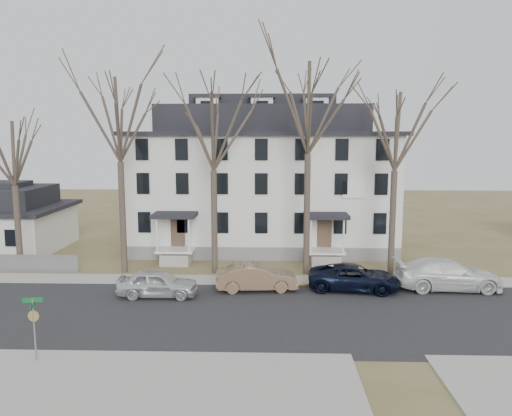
{
  "coord_description": "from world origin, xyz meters",
  "views": [
    {
      "loc": [
        -1.33,
        -22.03,
        9.01
      ],
      "look_at": [
        -2.26,
        9.0,
        4.45
      ],
      "focal_mm": 35.0,
      "sensor_mm": 36.0,
      "label": 1
    }
  ],
  "objects_px": {
    "tree_far_left": "(119,114)",
    "car_white": "(447,275)",
    "tree_mid_right": "(396,125)",
    "tree_bungalow": "(12,149)",
    "street_sign": "(34,320)",
    "boarding_house": "(263,180)",
    "car_navy": "(354,278)",
    "small_house": "(8,222)",
    "car_tan": "(257,278)",
    "bicycle_left": "(168,257)",
    "car_silver": "(158,284)",
    "tree_center": "(309,101)",
    "tree_mid_left": "(213,125)"
  },
  "relations": [
    {
      "from": "tree_mid_right",
      "to": "small_house",
      "type": "bearing_deg",
      "value": 167.73
    },
    {
      "from": "tree_center",
      "to": "car_silver",
      "type": "xyz_separation_m",
      "value": [
        -8.64,
        -5.06,
        -10.33
      ]
    },
    {
      "from": "car_tan",
      "to": "car_navy",
      "type": "distance_m",
      "value": 5.69
    },
    {
      "from": "tree_bungalow",
      "to": "bicycle_left",
      "type": "height_order",
      "value": "tree_bungalow"
    },
    {
      "from": "car_tan",
      "to": "car_navy",
      "type": "bearing_deg",
      "value": -93.33
    },
    {
      "from": "tree_far_left",
      "to": "tree_bungalow",
      "type": "relative_size",
      "value": 1.27
    },
    {
      "from": "car_silver",
      "to": "car_white",
      "type": "relative_size",
      "value": 0.73
    },
    {
      "from": "tree_mid_right",
      "to": "car_white",
      "type": "xyz_separation_m",
      "value": [
        2.54,
        -3.2,
        -8.72
      ]
    },
    {
      "from": "tree_center",
      "to": "street_sign",
      "type": "height_order",
      "value": "tree_center"
    },
    {
      "from": "tree_mid_left",
      "to": "car_silver",
      "type": "height_order",
      "value": "tree_mid_left"
    },
    {
      "from": "tree_mid_right",
      "to": "car_tan",
      "type": "height_order",
      "value": "tree_mid_right"
    },
    {
      "from": "tree_far_left",
      "to": "car_white",
      "type": "height_order",
      "value": "tree_far_left"
    },
    {
      "from": "small_house",
      "to": "car_tan",
      "type": "distance_m",
      "value": 22.26
    },
    {
      "from": "tree_bungalow",
      "to": "tree_mid_right",
      "type": "bearing_deg",
      "value": 0.0
    },
    {
      "from": "car_silver",
      "to": "street_sign",
      "type": "distance_m",
      "value": 8.78
    },
    {
      "from": "small_house",
      "to": "bicycle_left",
      "type": "height_order",
      "value": "small_house"
    },
    {
      "from": "car_tan",
      "to": "street_sign",
      "type": "height_order",
      "value": "street_sign"
    },
    {
      "from": "car_tan",
      "to": "car_navy",
      "type": "height_order",
      "value": "car_tan"
    },
    {
      "from": "bicycle_left",
      "to": "street_sign",
      "type": "xyz_separation_m",
      "value": [
        -2.09,
        -15.61,
        1.31
      ]
    },
    {
      "from": "small_house",
      "to": "tree_far_left",
      "type": "distance_m",
      "value": 15.0
    },
    {
      "from": "street_sign",
      "to": "tree_center",
      "type": "bearing_deg",
      "value": 36.35
    },
    {
      "from": "tree_center",
      "to": "street_sign",
      "type": "distance_m",
      "value": 19.97
    },
    {
      "from": "car_navy",
      "to": "street_sign",
      "type": "height_order",
      "value": "street_sign"
    },
    {
      "from": "car_silver",
      "to": "bicycle_left",
      "type": "xyz_separation_m",
      "value": [
        -0.96,
        7.44,
        -0.31
      ]
    },
    {
      "from": "tree_bungalow",
      "to": "car_silver",
      "type": "height_order",
      "value": "tree_bungalow"
    },
    {
      "from": "tree_mid_right",
      "to": "car_silver",
      "type": "height_order",
      "value": "tree_mid_right"
    },
    {
      "from": "tree_mid_right",
      "to": "car_white",
      "type": "distance_m",
      "value": 9.63
    },
    {
      "from": "boarding_house",
      "to": "car_silver",
      "type": "relative_size",
      "value": 4.67
    },
    {
      "from": "tree_far_left",
      "to": "tree_mid_right",
      "type": "xyz_separation_m",
      "value": [
        17.5,
        0.0,
        -0.74
      ]
    },
    {
      "from": "tree_mid_right",
      "to": "street_sign",
      "type": "relative_size",
      "value": 4.78
    },
    {
      "from": "tree_far_left",
      "to": "tree_center",
      "type": "height_order",
      "value": "tree_center"
    },
    {
      "from": "car_silver",
      "to": "street_sign",
      "type": "relative_size",
      "value": 1.67
    },
    {
      "from": "bicycle_left",
      "to": "tree_mid_left",
      "type": "bearing_deg",
      "value": -96.0
    },
    {
      "from": "boarding_house",
      "to": "car_white",
      "type": "xyz_separation_m",
      "value": [
        11.04,
        -11.36,
        -4.5
      ]
    },
    {
      "from": "bicycle_left",
      "to": "car_silver",
      "type": "bearing_deg",
      "value": -145.16
    },
    {
      "from": "tree_bungalow",
      "to": "tree_far_left",
      "type": "bearing_deg",
      "value": 0.0
    },
    {
      "from": "tree_mid_right",
      "to": "tree_bungalow",
      "type": "height_order",
      "value": "tree_mid_right"
    },
    {
      "from": "small_house",
      "to": "street_sign",
      "type": "height_order",
      "value": "small_house"
    },
    {
      "from": "car_silver",
      "to": "car_tan",
      "type": "xyz_separation_m",
      "value": [
        5.5,
        1.32,
        0.02
      ]
    },
    {
      "from": "car_tan",
      "to": "car_white",
      "type": "height_order",
      "value": "car_white"
    },
    {
      "from": "car_silver",
      "to": "car_navy",
      "type": "height_order",
      "value": "car_silver"
    },
    {
      "from": "boarding_house",
      "to": "car_navy",
      "type": "height_order",
      "value": "boarding_house"
    },
    {
      "from": "car_navy",
      "to": "boarding_house",
      "type": "bearing_deg",
      "value": 32.83
    },
    {
      "from": "boarding_house",
      "to": "tree_mid_right",
      "type": "xyz_separation_m",
      "value": [
        8.5,
        -8.15,
        4.22
      ]
    },
    {
      "from": "tree_far_left",
      "to": "tree_mid_right",
      "type": "bearing_deg",
      "value": 0.0
    },
    {
      "from": "car_navy",
      "to": "bicycle_left",
      "type": "distance_m",
      "value": 13.51
    },
    {
      "from": "tree_mid_left",
      "to": "tree_bungalow",
      "type": "distance_m",
      "value": 13.08
    },
    {
      "from": "small_house",
      "to": "tree_center",
      "type": "bearing_deg",
      "value": -15.08
    },
    {
      "from": "street_sign",
      "to": "boarding_house",
      "type": "bearing_deg",
      "value": 55.7
    },
    {
      "from": "tree_mid_right",
      "to": "car_silver",
      "type": "bearing_deg",
      "value": -160.32
    }
  ]
}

